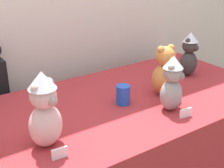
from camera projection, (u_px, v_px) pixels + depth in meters
display_table at (112, 156)px, 2.00m from camera, size 1.99×0.94×0.72m
teddy_bear_blush at (45, 110)px, 1.41m from camera, size 0.20×0.18×0.35m
teddy_bear_ginger at (165, 72)px, 1.92m from camera, size 0.17×0.15×0.31m
teddy_bear_ash at (172, 84)px, 1.74m from camera, size 0.18×0.17×0.31m
teddy_bear_charcoal at (189, 54)px, 2.21m from camera, size 0.16×0.15×0.30m
party_cup_blue at (123, 95)px, 1.83m from camera, size 0.08×0.08×0.11m
name_card_front_middle at (60, 153)px, 1.37m from camera, size 0.07×0.01×0.05m
name_card_front_right at (186, 113)px, 1.70m from camera, size 0.07×0.02×0.05m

